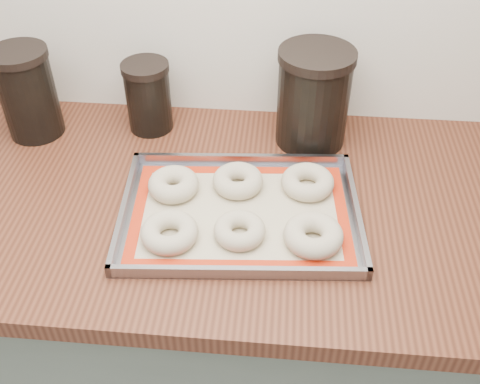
# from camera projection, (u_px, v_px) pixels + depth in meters

# --- Properties ---
(cabinet) EXTENTS (3.00, 0.65, 0.86)m
(cabinet) POSITION_uv_depth(u_px,v_px,m) (164.00, 328.00, 1.46)
(cabinet) COLOR slate
(cabinet) RESTS_ON floor
(countertop) EXTENTS (3.06, 0.68, 0.04)m
(countertop) POSITION_uv_depth(u_px,v_px,m) (144.00, 199.00, 1.16)
(countertop) COLOR brown
(countertop) RESTS_ON cabinet
(baking_tray) EXTENTS (0.48, 0.36, 0.03)m
(baking_tray) POSITION_uv_depth(u_px,v_px,m) (240.00, 213.00, 1.09)
(baking_tray) COLOR gray
(baking_tray) RESTS_ON countertop
(baking_mat) EXTENTS (0.44, 0.32, 0.00)m
(baking_mat) POSITION_uv_depth(u_px,v_px,m) (240.00, 213.00, 1.09)
(baking_mat) COLOR #C6B793
(baking_mat) RESTS_ON baking_tray
(bagel_front_left) EXTENTS (0.11, 0.11, 0.04)m
(bagel_front_left) POSITION_uv_depth(u_px,v_px,m) (169.00, 232.00, 1.03)
(bagel_front_left) COLOR #C2B396
(bagel_front_left) RESTS_ON baking_mat
(bagel_front_mid) EXTENTS (0.10, 0.10, 0.03)m
(bagel_front_mid) POSITION_uv_depth(u_px,v_px,m) (240.00, 230.00, 1.04)
(bagel_front_mid) COLOR #C2B396
(bagel_front_mid) RESTS_ON baking_mat
(bagel_front_right) EXTENTS (0.11, 0.11, 0.04)m
(bagel_front_right) POSITION_uv_depth(u_px,v_px,m) (313.00, 235.00, 1.02)
(bagel_front_right) COLOR #C2B396
(bagel_front_right) RESTS_ON baking_mat
(bagel_back_left) EXTENTS (0.11, 0.11, 0.04)m
(bagel_back_left) POSITION_uv_depth(u_px,v_px,m) (174.00, 184.00, 1.13)
(bagel_back_left) COLOR #C2B396
(bagel_back_left) RESTS_ON baking_mat
(bagel_back_mid) EXTENTS (0.12, 0.12, 0.04)m
(bagel_back_mid) POSITION_uv_depth(u_px,v_px,m) (238.00, 181.00, 1.14)
(bagel_back_mid) COLOR #C2B396
(bagel_back_mid) RESTS_ON baking_mat
(bagel_back_right) EXTENTS (0.13, 0.13, 0.04)m
(bagel_back_right) POSITION_uv_depth(u_px,v_px,m) (308.00, 182.00, 1.14)
(bagel_back_right) COLOR #C2B396
(bagel_back_right) RESTS_ON baking_mat
(canister_left) EXTENTS (0.13, 0.13, 0.21)m
(canister_left) POSITION_uv_depth(u_px,v_px,m) (28.00, 93.00, 1.25)
(canister_left) COLOR black
(canister_left) RESTS_ON countertop
(canister_mid) EXTENTS (0.11, 0.11, 0.16)m
(canister_mid) POSITION_uv_depth(u_px,v_px,m) (148.00, 96.00, 1.28)
(canister_mid) COLOR black
(canister_mid) RESTS_ON countertop
(canister_right) EXTENTS (0.16, 0.16, 0.22)m
(canister_right) POSITION_uv_depth(u_px,v_px,m) (313.00, 97.00, 1.22)
(canister_right) COLOR black
(canister_right) RESTS_ON countertop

